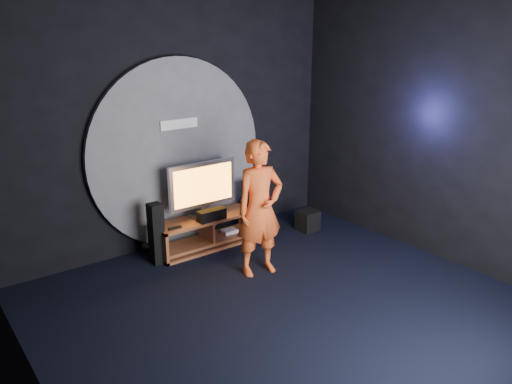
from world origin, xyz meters
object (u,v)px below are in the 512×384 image
at_px(tv, 203,187).
at_px(tower_speaker_right, 250,208).
at_px(player, 260,209).
at_px(media_console, 207,234).
at_px(tower_speaker_left, 156,234).
at_px(subwoofer, 308,220).

height_order(tv, tower_speaker_right, tv).
bearing_deg(player, media_console, 105.48).
height_order(media_console, player, player).
height_order(media_console, tower_speaker_right, tower_speaker_right).
bearing_deg(tower_speaker_right, player, -120.73).
bearing_deg(tower_speaker_left, subwoofer, -8.35).
distance_m(tv, tower_speaker_right, 0.91).
xyz_separation_m(tower_speaker_left, subwoofer, (2.34, -0.34, -0.25)).
distance_m(tower_speaker_right, player, 1.34).
bearing_deg(tv, tower_speaker_left, -171.83).
xyz_separation_m(media_console, tower_speaker_left, (-0.79, -0.04, 0.22)).
height_order(subwoofer, player, player).
height_order(tower_speaker_right, player, player).
bearing_deg(tower_speaker_left, media_console, 3.26).
relative_size(media_console, tower_speaker_right, 1.81).
relative_size(media_console, subwoofer, 4.76).
xyz_separation_m(tower_speaker_left, tower_speaker_right, (1.56, 0.09, 0.00)).
bearing_deg(tower_speaker_right, media_console, -177.01).
relative_size(tower_speaker_left, player, 0.48).
distance_m(subwoofer, player, 1.72).
bearing_deg(tower_speaker_right, tv, 178.03).
xyz_separation_m(media_console, tv, (-0.01, 0.07, 0.68)).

